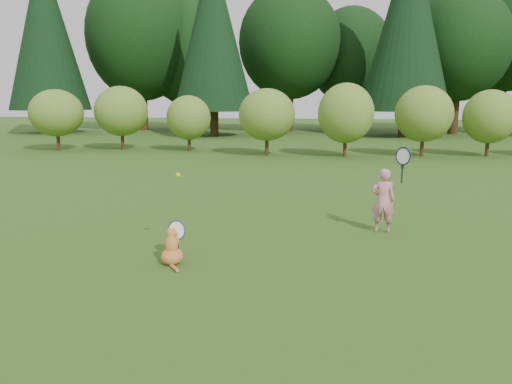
# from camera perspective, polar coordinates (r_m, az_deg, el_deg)

# --- Properties ---
(ground) EXTENTS (100.00, 100.00, 0.00)m
(ground) POSITION_cam_1_polar(r_m,az_deg,el_deg) (7.57, -2.50, -6.27)
(ground) COLOR #284A15
(ground) RESTS_ON ground
(shrub_row) EXTENTS (28.00, 3.00, 2.80)m
(shrub_row) POSITION_cam_1_polar(r_m,az_deg,el_deg) (20.16, 5.17, 8.29)
(shrub_row) COLOR #517424
(shrub_row) RESTS_ON ground
(woodland_backdrop) EXTENTS (48.00, 10.00, 15.00)m
(woodland_backdrop) POSITION_cam_1_polar(r_m,az_deg,el_deg) (30.59, 6.88, 20.51)
(woodland_backdrop) COLOR black
(woodland_backdrop) RESTS_ON ground
(child) EXTENTS (0.59, 0.35, 1.61)m
(child) POSITION_cam_1_polar(r_m,az_deg,el_deg) (8.53, 14.38, -0.78)
(child) COLOR pink
(child) RESTS_ON ground
(cat) EXTENTS (0.42, 0.76, 0.67)m
(cat) POSITION_cam_1_polar(r_m,az_deg,el_deg) (6.85, -9.59, -5.98)
(cat) COLOR #C16C25
(cat) RESTS_ON ground
(tennis_ball) EXTENTS (0.07, 0.07, 0.07)m
(tennis_ball) POSITION_cam_1_polar(r_m,az_deg,el_deg) (7.30, -8.90, 1.94)
(tennis_ball) COLOR #B6DF1A
(tennis_ball) RESTS_ON ground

